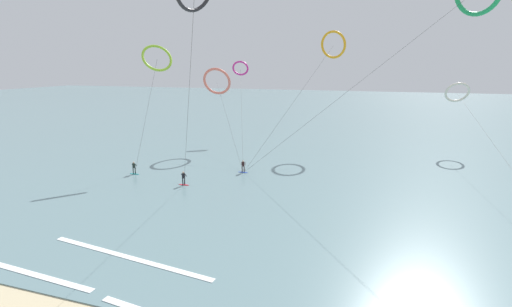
% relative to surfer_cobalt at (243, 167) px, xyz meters
% --- Properties ---
extents(sea_water, '(400.00, 200.00, 0.08)m').
position_rel_surfer_cobalt_xyz_m(sea_water, '(6.50, 70.35, -0.78)').
color(sea_water, slate).
rests_on(sea_water, ground).
extents(surfer_cobalt, '(1.40, 0.65, 1.70)m').
position_rel_surfer_cobalt_xyz_m(surfer_cobalt, '(0.00, 0.00, 0.00)').
color(surfer_cobalt, '#2647B7').
rests_on(surfer_cobalt, ground).
extents(surfer_crimson, '(1.40, 0.69, 1.70)m').
position_rel_surfer_cobalt_xyz_m(surfer_crimson, '(-5.07, -7.27, 0.00)').
color(surfer_crimson, red).
rests_on(surfer_crimson, ground).
extents(surfer_teal, '(1.40, 0.63, 1.70)m').
position_rel_surfer_cobalt_xyz_m(surfer_teal, '(-13.59, -5.16, 0.00)').
color(surfer_teal, teal).
rests_on(surfer_teal, ground).
extents(kite_amber, '(11.21, 24.37, 20.16)m').
position_rel_surfer_cobalt_xyz_m(kite_amber, '(8.72, 22.91, 16.90)').
color(kite_amber, orange).
rests_on(kite_amber, ground).
extents(kite_magenta, '(11.22, 26.51, 15.15)m').
position_rel_surfer_cobalt_xyz_m(kite_magenta, '(-9.29, 24.79, 12.82)').
color(kite_magenta, '#CC288E').
rests_on(kite_magenta, ground).
extents(kite_ivory, '(4.13, 49.59, 11.62)m').
position_rel_surfer_cobalt_xyz_m(kite_ivory, '(29.28, 23.67, 9.01)').
color(kite_ivory, silver).
rests_on(kite_ivory, ground).
extents(kite_coral, '(12.11, 15.08, 13.91)m').
position_rel_surfer_cobalt_xyz_m(kite_coral, '(-9.56, 13.73, 10.74)').
color(kite_coral, '#EA7260').
rests_on(kite_coral, ground).
extents(kite_lime, '(4.79, 9.35, 17.16)m').
position_rel_surfer_cobalt_xyz_m(kite_lime, '(-13.38, 1.67, 14.40)').
color(kite_lime, '#8CC62D').
rests_on(kite_lime, ground).
extents(wave_crest_mid, '(9.08, 1.09, 0.12)m').
position_rel_surfer_cobalt_xyz_m(wave_crest_mid, '(-4.66, -28.22, -0.76)').
color(wave_crest_mid, white).
rests_on(wave_crest_mid, ground).
extents(wave_crest_far, '(15.06, 2.33, 0.12)m').
position_rel_surfer_cobalt_xyz_m(wave_crest_far, '(-0.65, -24.15, -0.76)').
color(wave_crest_far, white).
rests_on(wave_crest_far, ground).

